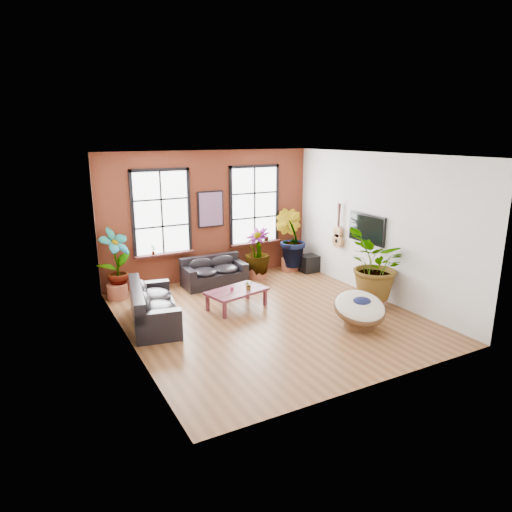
# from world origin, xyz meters

# --- Properties ---
(room) EXTENTS (6.04, 6.54, 3.54)m
(room) POSITION_xyz_m (0.00, 0.15, 1.75)
(room) COLOR brown
(room) RESTS_ON ground
(sofa_back) EXTENTS (1.66, 0.81, 0.76)m
(sofa_back) POSITION_xyz_m (-0.20, 2.62, 0.34)
(sofa_back) COLOR black
(sofa_back) RESTS_ON ground
(sofa_left) EXTENTS (1.26, 2.24, 0.84)m
(sofa_left) POSITION_xyz_m (-2.37, 0.86, 0.38)
(sofa_left) COLOR black
(sofa_left) RESTS_ON ground
(coffee_table) EXTENTS (1.51, 1.09, 0.53)m
(coffee_table) POSITION_xyz_m (-0.39, 0.81, 0.39)
(coffee_table) COLOR #551E2B
(coffee_table) RESTS_ON ground
(papasan_chair) EXTENTS (1.30, 1.31, 0.80)m
(papasan_chair) POSITION_xyz_m (1.36, -1.39, 0.41)
(papasan_chair) COLOR brown
(papasan_chair) RESTS_ON ground
(poster) EXTENTS (0.74, 0.06, 0.98)m
(poster) POSITION_xyz_m (0.00, 3.18, 1.95)
(poster) COLOR black
(poster) RESTS_ON room
(tv_wall_unit) EXTENTS (0.13, 1.86, 1.20)m
(tv_wall_unit) POSITION_xyz_m (2.93, 0.60, 1.54)
(tv_wall_unit) COLOR black
(tv_wall_unit) RESTS_ON room
(media_box) EXTENTS (0.58, 0.49, 0.48)m
(media_box) POSITION_xyz_m (2.79, 2.45, 0.24)
(media_box) COLOR black
(media_box) RESTS_ON ground
(pot_back_left) EXTENTS (0.61, 0.61, 0.37)m
(pot_back_left) POSITION_xyz_m (-2.69, 2.78, 0.18)
(pot_back_left) COLOR #984B32
(pot_back_left) RESTS_ON ground
(pot_back_right) EXTENTS (0.66, 0.66, 0.37)m
(pot_back_right) POSITION_xyz_m (2.31, 2.79, 0.19)
(pot_back_right) COLOR #984B32
(pot_back_right) RESTS_ON ground
(pot_right_wall) EXTENTS (0.65, 0.65, 0.37)m
(pot_right_wall) POSITION_xyz_m (2.45, -0.61, 0.18)
(pot_right_wall) COLOR #984B32
(pot_right_wall) RESTS_ON ground
(pot_mid) EXTENTS (0.63, 0.63, 0.37)m
(pot_mid) POSITION_xyz_m (1.10, 2.62, 0.19)
(pot_mid) COLOR #984B32
(pot_mid) RESTS_ON ground
(floor_plant_back_left) EXTENTS (1.02, 0.91, 1.60)m
(floor_plant_back_left) POSITION_xyz_m (-2.65, 2.81, 0.95)
(floor_plant_back_left) COLOR #2C5F19
(floor_plant_back_left) RESTS_ON ground
(floor_plant_back_right) EXTENTS (1.08, 1.15, 1.66)m
(floor_plant_back_right) POSITION_xyz_m (2.30, 2.77, 0.98)
(floor_plant_back_right) COLOR #2C5F19
(floor_plant_back_right) RESTS_ON ground
(floor_plant_right_wall) EXTENTS (1.98, 1.97, 1.66)m
(floor_plant_right_wall) POSITION_xyz_m (2.49, -0.60, 0.99)
(floor_plant_right_wall) COLOR #2C5F19
(floor_plant_right_wall) RESTS_ON ground
(floor_plant_mid) EXTENTS (0.89, 0.89, 1.27)m
(floor_plant_mid) POSITION_xyz_m (1.12, 2.61, 0.78)
(floor_plant_mid) COLOR #2C5F19
(floor_plant_mid) RESTS_ON ground
(table_plant) EXTENTS (0.21, 0.19, 0.22)m
(table_plant) POSITION_xyz_m (-0.14, 0.70, 0.55)
(table_plant) COLOR #2C5F19
(table_plant) RESTS_ON coffee_table
(sill_plant_left) EXTENTS (0.17, 0.17, 0.27)m
(sill_plant_left) POSITION_xyz_m (-1.65, 3.13, 1.04)
(sill_plant_left) COLOR #2C5F19
(sill_plant_left) RESTS_ON room
(sill_plant_right) EXTENTS (0.19, 0.19, 0.27)m
(sill_plant_right) POSITION_xyz_m (1.70, 3.13, 1.04)
(sill_plant_right) COLOR #2C5F19
(sill_plant_right) RESTS_ON room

